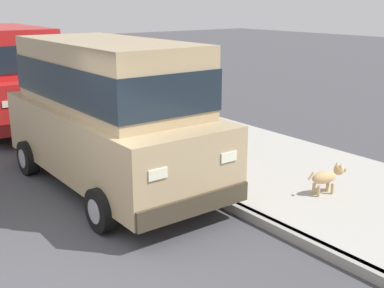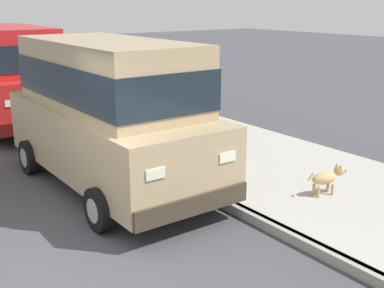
{
  "view_description": "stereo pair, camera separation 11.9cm",
  "coord_description": "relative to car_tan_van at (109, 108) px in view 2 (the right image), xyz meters",
  "views": [
    {
      "loc": [
        -1.51,
        -5.19,
        3.11
      ],
      "look_at": [
        3.16,
        1.02,
        0.85
      ],
      "focal_mm": 45.81,
      "sensor_mm": 36.0,
      "label": 1
    },
    {
      "loc": [
        -1.42,
        -5.26,
        3.11
      ],
      "look_at": [
        3.16,
        1.02,
        0.85
      ],
      "focal_mm": 45.81,
      "sensor_mm": 36.0,
      "label": 2
    }
  ],
  "objects": [
    {
      "name": "ground_plane",
      "position": [
        -2.22,
        -2.1,
        -1.39
      ],
      "size": [
        80.0,
        80.0,
        0.0
      ],
      "primitive_type": "plane",
      "color": "#424247"
    },
    {
      "name": "curb",
      "position": [
        0.98,
        -2.1,
        -1.32
      ],
      "size": [
        0.16,
        64.0,
        0.14
      ],
      "primitive_type": "cube",
      "color": "gray",
      "rests_on": "ground"
    },
    {
      "name": "sidewalk",
      "position": [
        2.78,
        -2.1,
        -1.32
      ],
      "size": [
        3.6,
        64.0,
        0.14
      ],
      "primitive_type": "cube",
      "color": "#A8A59E",
      "rests_on": "ground"
    },
    {
      "name": "car_tan_van",
      "position": [
        0.0,
        0.0,
        0.0
      ],
      "size": [
        2.15,
        4.9,
        2.52
      ],
      "color": "tan",
      "rests_on": "ground"
    },
    {
      "name": "car_red_van",
      "position": [
        -0.02,
        5.56,
        0.0
      ],
      "size": [
        2.27,
        4.97,
        2.52
      ],
      "color": "red",
      "rests_on": "ground"
    },
    {
      "name": "dog_tan",
      "position": [
        2.43,
        -2.71,
        -0.97
      ],
      "size": [
        0.75,
        0.3,
        0.49
      ],
      "color": "tan",
      "rests_on": "sidewalk"
    }
  ]
}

